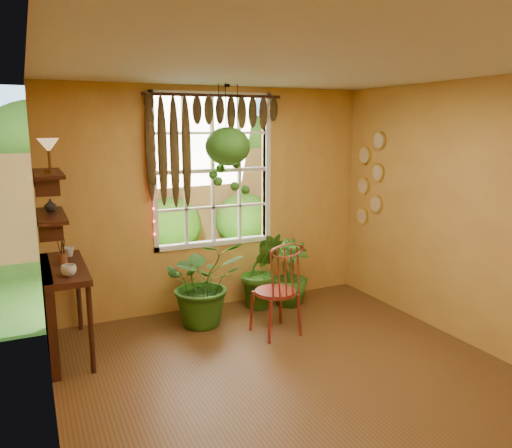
{
  "coord_description": "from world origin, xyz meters",
  "views": [
    {
      "loc": [
        -2.06,
        -3.43,
        2.25
      ],
      "look_at": [
        0.06,
        1.15,
        1.24
      ],
      "focal_mm": 35.0,
      "sensor_mm": 36.0,
      "label": 1
    }
  ],
  "objects_px": {
    "windsor_chair": "(277,304)",
    "hanging_basket": "(228,151)",
    "potted_plant_left": "(204,282)",
    "potted_plant_mid": "(262,270)",
    "counter_ledge": "(54,301)"
  },
  "relations": [
    {
      "from": "windsor_chair",
      "to": "hanging_basket",
      "type": "relative_size",
      "value": 0.94
    },
    {
      "from": "potted_plant_left",
      "to": "potted_plant_mid",
      "type": "bearing_deg",
      "value": 14.12
    },
    {
      "from": "counter_ledge",
      "to": "windsor_chair",
      "type": "bearing_deg",
      "value": -12.41
    },
    {
      "from": "potted_plant_left",
      "to": "counter_ledge",
      "type": "bearing_deg",
      "value": -175.94
    },
    {
      "from": "potted_plant_mid",
      "to": "hanging_basket",
      "type": "bearing_deg",
      "value": 174.53
    },
    {
      "from": "potted_plant_mid",
      "to": "hanging_basket",
      "type": "distance_m",
      "value": 1.53
    },
    {
      "from": "counter_ledge",
      "to": "potted_plant_left",
      "type": "xyz_separation_m",
      "value": [
        1.58,
        0.11,
        -0.05
      ]
    },
    {
      "from": "windsor_chair",
      "to": "counter_ledge",
      "type": "bearing_deg",
      "value": 161.78
    },
    {
      "from": "counter_ledge",
      "to": "hanging_basket",
      "type": "distance_m",
      "value": 2.45
    },
    {
      "from": "windsor_chair",
      "to": "potted_plant_mid",
      "type": "height_order",
      "value": "windsor_chair"
    },
    {
      "from": "potted_plant_mid",
      "to": "potted_plant_left",
      "type": "bearing_deg",
      "value": -165.88
    },
    {
      "from": "counter_ledge",
      "to": "potted_plant_mid",
      "type": "bearing_deg",
      "value": 7.6
    },
    {
      "from": "windsor_chair",
      "to": "potted_plant_mid",
      "type": "distance_m",
      "value": 0.84
    },
    {
      "from": "counter_ledge",
      "to": "windsor_chair",
      "type": "distance_m",
      "value": 2.27
    },
    {
      "from": "windsor_chair",
      "to": "potted_plant_mid",
      "type": "relative_size",
      "value": 1.26
    }
  ]
}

